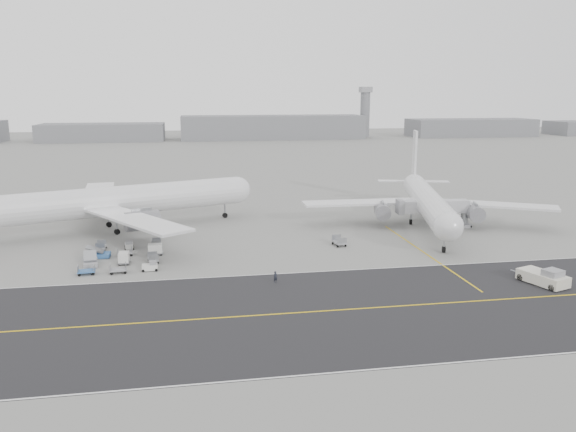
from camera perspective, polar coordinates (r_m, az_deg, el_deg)
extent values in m
plane|color=gray|center=(87.52, -3.41, -5.56)|extent=(700.00, 700.00, 0.00)
cube|color=#28282A|center=(71.51, 2.25, -9.72)|extent=(220.00, 32.00, 0.02)
cube|color=gold|center=(71.50, 2.25, -9.70)|extent=(220.00, 0.30, 0.01)
cube|color=silver|center=(86.09, 0.08, -5.82)|extent=(220.00, 0.25, 0.01)
cube|color=silver|center=(57.56, 5.62, -15.48)|extent=(220.00, 0.25, 0.01)
cube|color=gold|center=(99.72, 13.69, -3.65)|extent=(0.30, 40.00, 0.01)
cylinder|color=slate|center=(364.70, 7.82, 10.17)|extent=(6.00, 6.00, 28.00)
cube|color=gray|center=(364.49, 7.89, 12.60)|extent=(7.00, 7.00, 3.50)
cylinder|color=silver|center=(116.89, -16.64, 1.53)|extent=(50.09, 23.08, 5.87)
sphere|color=silver|center=(125.01, -5.16, 2.67)|extent=(5.75, 5.75, 5.75)
cube|color=silver|center=(102.01, -15.27, -0.33)|extent=(20.91, 26.76, 0.45)
cube|color=silver|center=(131.66, -18.71, 2.23)|extent=(9.18, 28.59, 0.45)
cylinder|color=gray|center=(107.51, -14.60, -0.46)|extent=(7.11, 5.56, 3.64)
cylinder|color=gray|center=(127.74, -17.14, 1.37)|extent=(7.11, 5.56, 3.64)
cylinder|color=black|center=(124.79, -6.42, 0.07)|extent=(1.21, 0.85, 1.11)
cylinder|color=black|center=(114.24, -16.97, -1.54)|extent=(1.21, 0.85, 1.11)
cylinder|color=black|center=(120.95, -17.73, -0.84)|extent=(1.21, 0.85, 1.11)
cylinder|color=gray|center=(124.48, -6.43, 0.77)|extent=(0.36, 0.36, 3.08)
cylinder|color=silver|center=(118.40, 14.03, 1.43)|extent=(16.45, 44.47, 5.12)
sphere|color=silver|center=(96.86, 15.98, -1.05)|extent=(5.02, 5.02, 5.02)
cone|color=silver|center=(141.19, 12.64, 3.37)|extent=(6.70, 9.61, 4.61)
cube|color=silver|center=(140.85, 12.74, 6.25)|extent=(1.75, 4.86, 10.89)
cube|color=silver|center=(141.47, 10.79, 3.52)|extent=(8.52, 4.47, 0.25)
cube|color=silver|center=(142.62, 14.39, 3.42)|extent=(8.52, 4.47, 0.25)
cube|color=silver|center=(118.27, 7.47, 1.37)|extent=(24.59, 5.84, 0.45)
cube|color=silver|center=(122.36, 20.19, 1.08)|extent=(24.08, 16.62, 0.45)
cylinder|color=gray|center=(116.63, 9.56, 0.51)|extent=(4.47, 6.08, 3.17)
cylinder|color=gray|center=(119.50, 18.45, 0.32)|extent=(4.47, 6.08, 3.17)
cylinder|color=black|center=(100.59, 15.54, -3.29)|extent=(0.77, 1.20, 1.11)
cylinder|color=black|center=(120.49, 12.36, -0.58)|extent=(0.77, 1.20, 1.11)
cylinder|color=black|center=(121.42, 15.23, -0.63)|extent=(0.77, 1.20, 1.11)
cylinder|color=gray|center=(100.25, 15.58, -2.55)|extent=(0.36, 0.36, 2.69)
cube|color=beige|center=(89.01, 24.46, -5.74)|extent=(5.29, 7.49, 1.53)
cube|color=gray|center=(87.83, 25.32, -5.27)|extent=(2.99, 2.85, 0.99)
cylinder|color=gray|center=(91.54, 22.38, -5.33)|extent=(1.08, 2.76, 0.18)
cylinder|color=black|center=(86.57, 25.24, -6.62)|extent=(0.73, 1.07, 0.99)
cylinder|color=black|center=(88.81, 26.35, -6.26)|extent=(0.73, 1.07, 0.99)
cylinder|color=black|center=(89.57, 22.55, -5.76)|extent=(0.73, 1.07, 0.99)
cylinder|color=black|center=(91.74, 23.68, -5.44)|extent=(0.73, 1.07, 0.99)
cylinder|color=gray|center=(120.87, 17.48, -0.16)|extent=(1.54, 1.54, 3.84)
cube|color=gray|center=(121.21, 17.44, -0.89)|extent=(2.70, 2.70, 0.67)
cube|color=silver|center=(118.00, 14.54, 0.96)|extent=(14.57, 3.89, 2.49)
cube|color=gray|center=(115.89, 11.32, 0.91)|extent=(1.41, 3.16, 2.88)
cylinder|color=black|center=(122.57, 17.71, -0.79)|extent=(0.34, 0.60, 0.58)
imported|color=black|center=(81.75, -1.28, -6.21)|extent=(0.74, 0.63, 1.71)
imported|color=#A2CA17|center=(90.13, 24.61, -5.56)|extent=(0.99, 0.83, 1.79)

